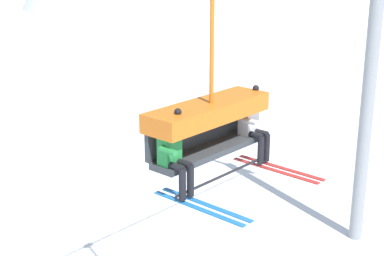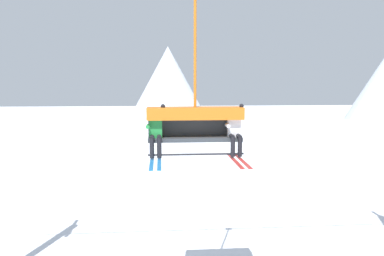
% 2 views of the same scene
% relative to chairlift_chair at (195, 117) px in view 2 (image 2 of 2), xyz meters
% --- Properties ---
extents(mountain_peak_central, '(13.98, 13.98, 12.72)m').
position_rel_chairlift_chair_xyz_m(mountain_peak_central, '(0.38, 55.69, 0.96)').
color(mountain_peak_central, silver).
rests_on(mountain_peak_central, ground_plane).
extents(chairlift_chair, '(2.39, 0.74, 4.66)m').
position_rel_chairlift_chair_xyz_m(chairlift_chair, '(0.00, 0.00, 0.00)').
color(chairlift_chair, '#33383D').
extents(skier_green, '(0.48, 1.70, 1.34)m').
position_rel_chairlift_chair_xyz_m(skier_green, '(-0.98, -0.21, -0.33)').
color(skier_green, '#23843D').
extents(skier_white, '(0.48, 1.70, 1.34)m').
position_rel_chairlift_chair_xyz_m(skier_white, '(0.99, -0.21, -0.33)').
color(skier_white, silver).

